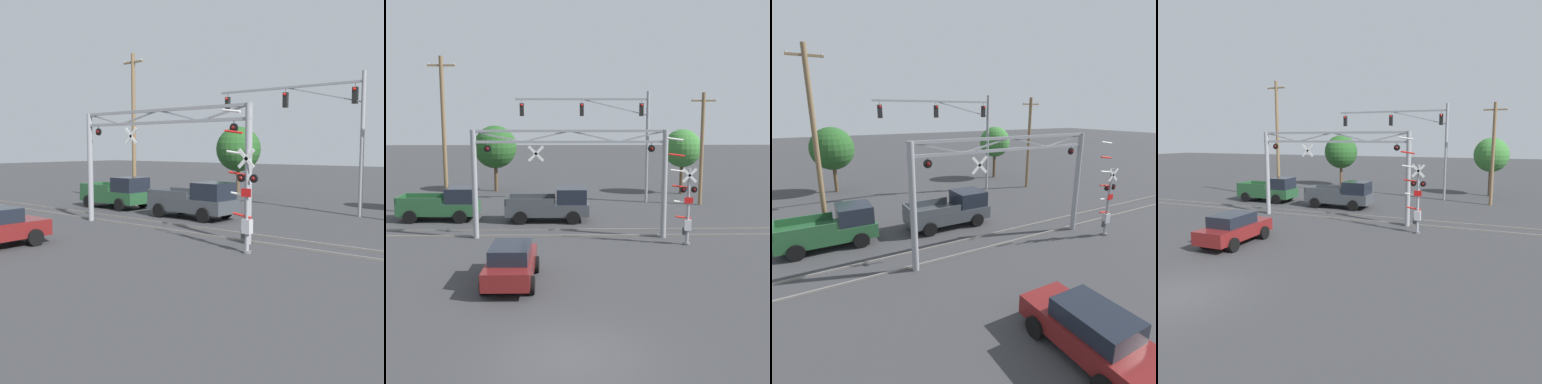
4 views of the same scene
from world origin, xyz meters
The scene contains 9 objects.
rail_track_near centered at (0.00, 13.66, 0.05)m, with size 80.00×0.08×0.10m, color gray.
rail_track_far centered at (0.00, 15.10, 0.05)m, with size 80.00×0.08×0.10m, color gray.
crossing_gantry centered at (-0.01, 13.38, 3.80)m, with size 10.62×0.31×5.93m.
crossing_signal_mast centered at (6.03, 11.82, 2.04)m, with size 1.63×0.35×5.60m.
traffic_signal_span centered at (3.57, 24.39, 5.84)m, with size 10.19×0.39×8.51m.
pickup_truck_lead centered at (-1.04, 17.72, 1.02)m, with size 5.25×2.33×2.13m.
pickup_truck_following centered at (-8.07, 18.11, 1.02)m, with size 5.01×2.33×2.13m.
utility_pole_left centered at (-8.36, 19.84, 5.41)m, with size 1.80×0.28×10.52m.
background_tree_far_left_verge centered at (-6.59, 30.29, 3.94)m, with size 3.78×3.78×5.84m.
Camera 1 is at (16.02, -3.75, 4.09)m, focal length 45.00 mm.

